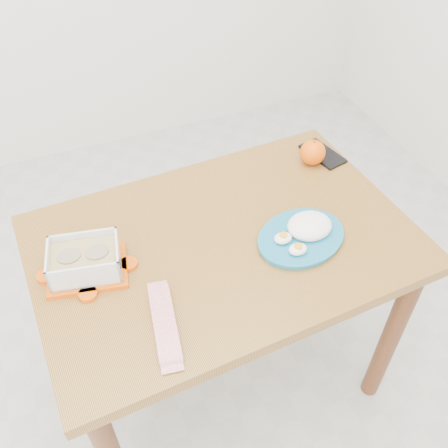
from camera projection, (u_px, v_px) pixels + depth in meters
name	position (u px, v px, depth m)	size (l,w,h in m)	color
ground	(180.00, 410.00, 1.82)	(3.50, 3.50, 0.00)	#B7B7B2
dining_table	(224.00, 266.00, 1.48)	(1.09, 0.76, 0.75)	#A06E2D
food_container	(85.00, 261.00, 1.28)	(0.23, 0.19, 0.09)	#E55206
orange_fruit	(313.00, 152.00, 1.62)	(0.08, 0.08, 0.08)	#FF3B05
rice_plate	(304.00, 232.00, 1.38)	(0.31, 0.31, 0.07)	#1A7190
candy_bar	(164.00, 323.00, 1.19)	(0.22, 0.05, 0.02)	red
smartphone	(322.00, 154.00, 1.67)	(0.08, 0.16, 0.01)	black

